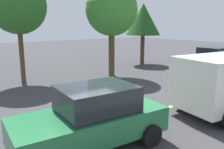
% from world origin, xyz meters
% --- Properties ---
extents(ground_plane, '(80.00, 80.00, 0.00)m').
position_xyz_m(ground_plane, '(0.00, 0.00, 0.00)').
color(ground_plane, '#38383A').
extents(lane_marking_centre, '(28.00, 0.16, 0.01)m').
position_xyz_m(lane_marking_centre, '(3.00, 0.00, 0.01)').
color(lane_marking_centre, '#E0D14C').
extents(car_green_crossing, '(4.29, 2.25, 1.71)m').
position_xyz_m(car_green_crossing, '(-0.63, -0.70, 0.85)').
color(car_green_crossing, '#236B3D').
rests_on(car_green_crossing, ground_plane).
extents(car_black_mid_road, '(4.38, 2.18, 1.68)m').
position_xyz_m(car_black_mid_road, '(12.49, 3.26, 0.84)').
color(car_black_mid_road, black).
rests_on(car_black_mid_road, ground_plane).
extents(tree_left_verge, '(2.86, 2.86, 5.00)m').
position_xyz_m(tree_left_verge, '(10.27, 8.26, 3.70)').
color(tree_left_verge, '#513823').
rests_on(tree_left_verge, ground_plane).
extents(tree_centre_verge, '(3.25, 3.25, 5.84)m').
position_xyz_m(tree_centre_verge, '(5.41, 6.23, 4.18)').
color(tree_centre_verge, '#513823').
rests_on(tree_centre_verge, ground_plane).
extents(tree_right_verge, '(3.12, 3.12, 5.88)m').
position_xyz_m(tree_right_verge, '(0.22, 7.90, 4.30)').
color(tree_right_verge, '#513823').
rests_on(tree_right_verge, ground_plane).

